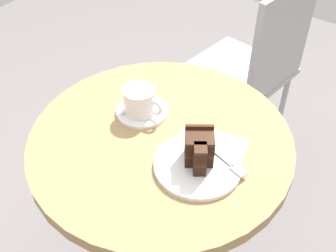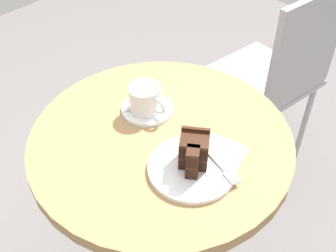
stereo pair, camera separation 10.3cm
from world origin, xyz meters
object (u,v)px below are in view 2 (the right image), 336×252
(saucer, at_px, (147,109))
(cake_slice, at_px, (194,152))
(coffee_cup, at_px, (145,98))
(teaspoon, at_px, (140,98))
(fork, at_px, (221,167))
(cake_plate, at_px, (192,168))
(cafe_chair, at_px, (279,72))
(napkin, at_px, (206,154))

(saucer, height_order, cake_slice, cake_slice)
(saucer, xyz_separation_m, coffee_cup, (0.00, -0.01, 0.04))
(coffee_cup, relative_size, cake_slice, 1.21)
(coffee_cup, bearing_deg, teaspoon, 155.77)
(saucer, relative_size, teaspoon, 1.41)
(teaspoon, xyz_separation_m, fork, (0.32, -0.05, 0.00))
(coffee_cup, xyz_separation_m, cake_plate, (0.23, -0.08, -0.04))
(teaspoon, height_order, fork, fork)
(teaspoon, bearing_deg, saucer, -120.08)
(coffee_cup, height_order, fork, coffee_cup)
(saucer, height_order, cafe_chair, cafe_chair)
(fork, distance_m, cafe_chair, 0.78)
(saucer, distance_m, fork, 0.28)
(cake_plate, height_order, napkin, cake_plate)
(napkin, height_order, cafe_chair, cafe_chair)
(teaspoon, relative_size, cake_plate, 0.48)
(cake_plate, relative_size, fork, 1.36)
(cake_slice, bearing_deg, saucer, 161.72)
(saucer, relative_size, cake_plate, 0.68)
(cafe_chair, bearing_deg, coffee_cup, 5.27)
(cake_slice, bearing_deg, fork, 31.65)
(teaspoon, xyz_separation_m, cake_slice, (0.27, -0.09, 0.04))
(saucer, bearing_deg, cake_slice, -18.28)
(saucer, distance_m, napkin, 0.22)
(napkin, distance_m, cafe_chair, 0.74)
(fork, xyz_separation_m, cafe_chair, (-0.24, 0.71, -0.22))
(saucer, xyz_separation_m, teaspoon, (-0.04, 0.01, 0.01))
(cake_slice, bearing_deg, teaspoon, 161.95)
(fork, relative_size, cafe_chair, 0.18)
(saucer, xyz_separation_m, cafe_chair, (0.04, 0.67, -0.21))
(coffee_cup, xyz_separation_m, teaspoon, (-0.04, 0.02, -0.04))
(coffee_cup, height_order, cake_plate, coffee_cup)
(napkin, bearing_deg, coffee_cup, 175.65)
(cake_plate, bearing_deg, cake_slice, 113.82)
(saucer, height_order, teaspoon, teaspoon)
(cake_plate, distance_m, cafe_chair, 0.80)
(saucer, xyz_separation_m, cake_plate, (0.23, -0.08, 0.00))
(cake_plate, xyz_separation_m, cake_slice, (-0.00, 0.01, 0.04))
(napkin, bearing_deg, saucer, 173.93)
(teaspoon, bearing_deg, cafe_chair, -20.58)
(teaspoon, bearing_deg, fork, -112.55)
(cake_slice, bearing_deg, cake_plate, -66.18)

